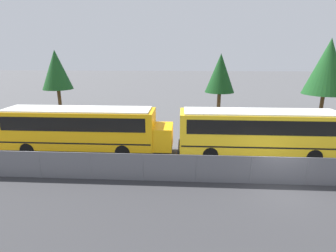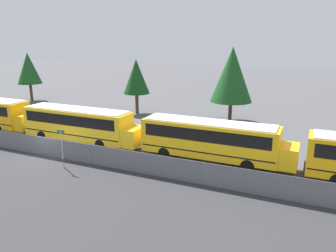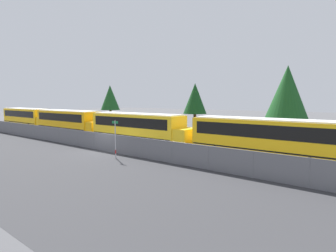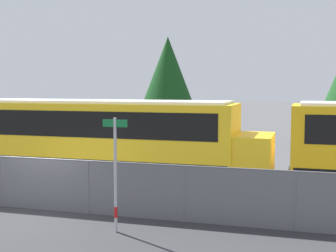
% 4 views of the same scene
% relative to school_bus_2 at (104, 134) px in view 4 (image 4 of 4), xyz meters
% --- Properties ---
extents(ground_plane, '(200.00, 200.00, 0.00)m').
position_rel_school_bus_2_xyz_m(ground_plane, '(-0.20, -4.23, -2.01)').
color(ground_plane, '#4C4C4F').
extents(fence, '(77.44, 0.07, 1.68)m').
position_rel_school_bus_2_xyz_m(fence, '(-0.20, -4.23, -1.15)').
color(fence, '#9EA0A5').
rests_on(fence, ground_plane).
extents(school_bus_2, '(12.61, 2.63, 3.38)m').
position_rel_school_bus_2_xyz_m(school_bus_2, '(0.00, 0.00, 0.00)').
color(school_bus_2, yellow).
rests_on(school_bus_2, ground_plane).
extents(street_sign, '(0.70, 0.09, 3.12)m').
position_rel_school_bus_2_xyz_m(street_sign, '(2.86, -5.67, -0.36)').
color(street_sign, '#B7B7BC').
rests_on(street_sign, ground_plane).
extents(tree_0, '(3.48, 3.48, 7.26)m').
position_rel_school_bus_2_xyz_m(tree_0, '(-1.35, 13.60, 2.95)').
color(tree_0, '#51381E').
rests_on(tree_0, ground_plane).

